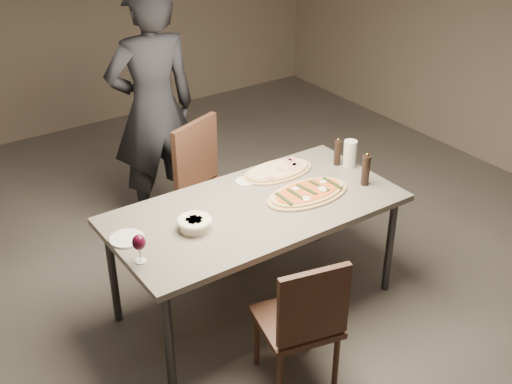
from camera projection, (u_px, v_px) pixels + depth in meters
room at (256, 106)px, 3.59m from camera, size 7.00×7.00×7.00m
dining_table at (256, 214)px, 3.93m from camera, size 1.80×0.90×0.75m
zucchini_pizza at (308, 193)px, 4.02m from camera, size 0.58×0.32×0.05m
ham_pizza at (278, 171)px, 4.28m from camera, size 0.52×0.29×0.04m
bread_basket at (194, 223)px, 3.66m from camera, size 0.20×0.20×0.07m
oil_dish at (245, 182)px, 4.16m from camera, size 0.13×0.13×0.01m
pepper_mill_left at (338, 152)px, 4.35m from camera, size 0.05×0.05×0.20m
pepper_mill_right at (366, 170)px, 4.10m from camera, size 0.06×0.06×0.23m
carafe at (350, 154)px, 4.33m from camera, size 0.09×0.09×0.19m
wine_glass at (139, 243)px, 3.35m from camera, size 0.07×0.07×0.17m
side_plate at (127, 239)px, 3.58m from camera, size 0.20×0.20×0.01m
chair_near at (303, 319)px, 3.40m from camera, size 0.49×0.49×0.87m
chair_far at (210, 183)px, 4.57m from camera, size 0.61×0.61×1.00m
diner at (153, 110)px, 4.76m from camera, size 0.73×0.52×1.88m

